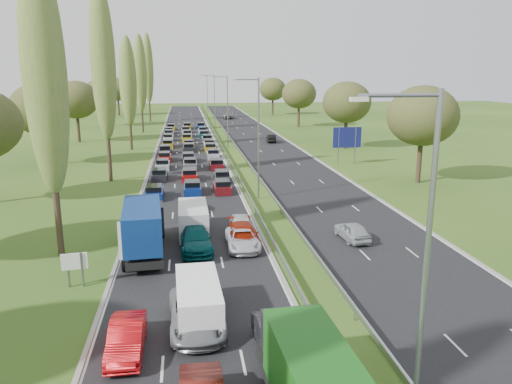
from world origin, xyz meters
TOP-DOWN VIEW (x-y plane):
  - ground at (4.50, 80.00)m, footprint 260.00×260.00m
  - near_carriageway at (-2.25, 82.50)m, footprint 10.50×215.00m
  - far_carriageway at (11.25, 82.50)m, footprint 10.50×215.00m
  - central_reservation at (4.50, 82.50)m, footprint 2.36×215.00m
  - lamp_columns at (4.50, 78.00)m, footprint 0.18×140.18m
  - poplar_row at (-11.50, 68.17)m, footprint 2.80×127.80m
  - woodland_left at (-22.00, 62.63)m, footprint 8.00×166.00m
  - woodland_right at (24.00, 66.67)m, footprint 8.00×153.00m
  - traffic_queue_fill at (-2.23, 77.40)m, footprint 9.13×69.25m
  - near_car_1 at (-5.62, 15.53)m, footprint 1.53×4.38m
  - near_car_6 at (-2.42, 17.37)m, footprint 2.83×5.83m
  - near_car_7 at (-2.17, 28.82)m, footprint 2.47×5.54m
  - near_car_8 at (-2.24, 38.61)m, footprint 1.77×3.99m
  - near_car_9 at (1.07, 14.67)m, footprint 1.74×4.34m
  - near_car_10 at (1.20, 28.67)m, footprint 2.27×4.92m
  - near_car_11 at (1.34, 29.37)m, footprint 2.27×5.24m
  - near_car_12 at (1.43, 31.49)m, footprint 2.16×4.72m
  - far_car_0 at (9.69, 29.31)m, footprint 1.98×4.20m
  - far_car_1 at (13.01, 84.53)m, footprint 1.85×4.46m
  - far_car_2 at (9.42, 134.27)m, footprint 2.72×5.74m
  - blue_lorry at (-5.72, 28.45)m, footprint 2.45×8.83m
  - white_van_front at (-2.30, 18.20)m, footprint 2.13×5.43m
  - white_van_rear at (-2.27, 32.74)m, footprint 2.23×5.70m
  - info_sign at (-9.40, 23.38)m, footprint 1.50×0.29m
  - direction_sign at (19.40, 60.36)m, footprint 4.00×0.16m

SIDE VIEW (x-z plane):
  - ground at x=4.50m, z-range 0.00..0.00m
  - near_carriageway at x=-2.25m, z-range -0.02..0.02m
  - far_carriageway at x=11.25m, z-range -0.02..0.02m
  - traffic_queue_fill at x=-2.23m, z-range 0.04..0.84m
  - central_reservation at x=4.50m, z-range 0.39..0.71m
  - near_car_8 at x=-2.24m, z-range 0.02..1.36m
  - near_car_10 at x=1.20m, z-range 0.02..1.39m
  - far_car_0 at x=9.69m, z-range 0.02..1.41m
  - near_car_9 at x=1.07m, z-range 0.02..1.42m
  - far_car_1 at x=13.01m, z-range 0.02..1.46m
  - near_car_1 at x=-5.62m, z-range 0.02..1.46m
  - near_car_11 at x=1.34m, z-range 0.02..1.52m
  - near_car_12 at x=1.43m, z-range 0.02..1.59m
  - near_car_7 at x=-2.17m, z-range 0.02..1.60m
  - far_car_2 at x=9.42m, z-range 0.02..1.60m
  - near_car_6 at x=-2.42m, z-range 0.02..1.62m
  - white_van_front at x=-2.30m, z-range 0.03..2.21m
  - white_van_rear at x=-2.27m, z-range 0.03..2.32m
  - info_sign at x=-9.40m, z-range 0.32..2.42m
  - blue_lorry at x=-5.72m, z-range 0.08..3.80m
  - direction_sign at x=19.40m, z-range 0.97..6.17m
  - lamp_columns at x=4.50m, z-range 0.00..12.00m
  - woodland_right at x=24.00m, z-range 2.13..13.23m
  - woodland_left at x=-22.00m, z-range 2.13..13.23m
  - poplar_row at x=-11.50m, z-range 1.17..23.61m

